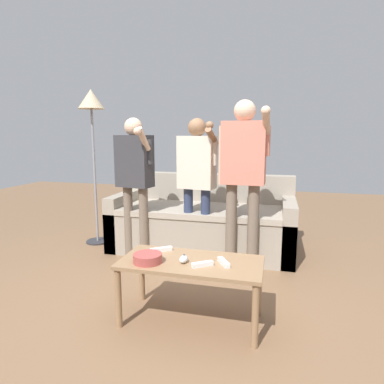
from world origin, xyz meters
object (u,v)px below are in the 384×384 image
Objects in this scene: game_remote_nunchuk at (184,259)px; player_right at (243,166)px; player_left at (135,172)px; game_remote_wand_far at (161,249)px; game_remote_wand_near at (224,262)px; snack_bowl at (148,258)px; couch at (203,223)px; floor_lamp at (92,114)px; coffee_table at (191,269)px; player_center at (197,173)px; game_remote_wand_spare at (202,264)px.

game_remote_nunchuk is 1.23m from player_right.
game_remote_wand_far is (0.62, -0.93, -0.47)m from player_left.
snack_bowl is at bearing -169.87° from game_remote_wand_near.
couch is 1.42m from game_remote_wand_far.
floor_lamp is 2.14m from game_remote_wand_far.
player_left is 1.13m from player_right.
player_left is at bearing -28.14° from floor_lamp.
game_remote_wand_near is (0.23, -0.01, 0.08)m from coffee_table.
floor_lamp reaches higher than coffee_table.
coffee_table is at bearing -78.29° from player_center.
player_right reaches higher than game_remote_wand_far.
game_remote_wand_spare is at bearing -49.22° from player_left.
snack_bowl is at bearing -49.83° from floor_lamp.
player_center is (0.02, -0.40, 0.62)m from couch.
player_right is (1.81, -0.40, -0.53)m from floor_lamp.
coffee_table is 0.30m from game_remote_wand_far.
player_right is at bearing 60.46° from game_remote_wand_far.
coffee_table is at bearing 141.05° from game_remote_wand_spare.
snack_bowl is (-0.02, -1.64, 0.17)m from couch.
player_left is (-0.62, -0.48, 0.63)m from couch.
player_center is at bearing 88.51° from game_remote_wand_far.
game_remote_wand_spare is at bearing -29.66° from game_remote_wand_far.
couch is at bearing 102.35° from game_remote_wand_spare.
game_remote_nunchuk is 1.46m from player_left.
game_remote_nunchuk is 0.28m from game_remote_wand_far.
player_center is (-0.24, 1.14, 0.54)m from coffee_table.
game_remote_wand_spare is at bearing -38.95° from coffee_table.
couch is 1.81m from floor_lamp.
player_left reaches higher than player_center.
player_center is at bearing -87.17° from couch.
game_remote_nunchuk is 0.57× the size of game_remote_wand_far.
snack_bowl is 0.25m from game_remote_nunchuk.
player_center reaches higher than couch.
player_center is (0.04, 1.24, 0.45)m from snack_bowl.
game_remote_wand_far is at bearing 164.44° from game_remote_wand_near.
player_center is at bearing 101.71° from coffee_table.
snack_bowl reaches higher than game_remote_wand_far.
snack_bowl is at bearing -166.42° from game_remote_nunchuk.
player_left is 10.07× the size of game_remote_wand_near.
player_right is at bearing -14.44° from player_center.
player_right is at bearing 75.04° from game_remote_nunchuk.
game_remote_wand_far reaches higher than coffee_table.
snack_bowl is at bearing -114.99° from player_right.
player_left is (-0.60, 1.16, 0.46)m from snack_bowl.
coffee_table is 0.10m from game_remote_nunchuk.
game_remote_nunchuk is 2.37m from floor_lamp.
game_remote_wand_near is at bearing -43.86° from player_left.
coffee_table is 0.66× the size of player_left.
player_left is 1.61m from game_remote_wand_near.
snack_bowl is 0.12× the size of player_right.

